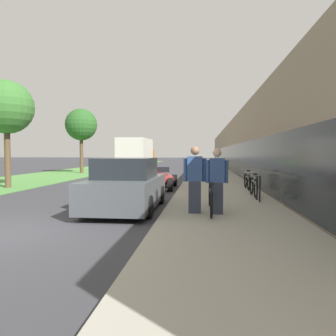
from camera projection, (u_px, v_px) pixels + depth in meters
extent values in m
cube|color=#A39E8E|center=(211.00, 173.00, 27.13)|extent=(3.50, 70.00, 0.12)
cube|color=gray|center=(275.00, 147.00, 34.25)|extent=(10.00, 70.00, 4.59)
cube|color=#1E2328|center=(227.00, 157.00, 34.82)|extent=(0.10, 63.00, 2.20)
cube|color=#518E42|center=(91.00, 170.00, 32.34)|extent=(5.91, 70.00, 0.03)
torus|color=black|center=(210.00, 195.00, 9.75)|extent=(0.05, 0.66, 0.66)
torus|color=black|center=(211.00, 205.00, 7.86)|extent=(0.05, 0.66, 0.66)
cylinder|color=black|center=(210.00, 192.00, 8.79)|extent=(0.04, 1.62, 0.04)
cylinder|color=black|center=(211.00, 197.00, 8.42)|extent=(0.04, 0.96, 0.31)
cylinder|color=black|center=(211.00, 189.00, 8.18)|extent=(0.03, 0.03, 0.27)
cube|color=black|center=(211.00, 184.00, 8.18)|extent=(0.11, 0.22, 0.05)
cylinder|color=black|center=(210.00, 184.00, 9.58)|extent=(0.03, 0.03, 0.29)
cylinder|color=silver|center=(210.00, 179.00, 9.57)|extent=(0.52, 0.03, 0.03)
cube|color=#33384C|center=(217.00, 198.00, 8.44)|extent=(0.31, 0.22, 0.81)
cube|color=#33518E|center=(217.00, 170.00, 8.41)|extent=(0.38, 0.22, 0.62)
cylinder|color=#33518E|center=(208.00, 172.00, 8.44)|extent=(0.10, 0.10, 0.59)
cylinder|color=#33518E|center=(226.00, 172.00, 8.39)|extent=(0.10, 0.10, 0.59)
sphere|color=beige|center=(217.00, 153.00, 8.39)|extent=(0.22, 0.22, 0.22)
cube|color=#33384C|center=(195.00, 197.00, 8.58)|extent=(0.32, 0.23, 0.84)
cube|color=#33518E|center=(195.00, 169.00, 8.55)|extent=(0.39, 0.23, 0.64)
cylinder|color=#33518E|center=(185.00, 170.00, 8.57)|extent=(0.10, 0.10, 0.61)
cylinder|color=#33518E|center=(204.00, 170.00, 8.52)|extent=(0.10, 0.10, 0.61)
sphere|color=#936B51|center=(195.00, 151.00, 8.52)|extent=(0.23, 0.23, 0.23)
cylinder|color=black|center=(260.00, 189.00, 10.40)|extent=(0.05, 0.05, 0.82)
cylinder|color=black|center=(257.00, 188.00, 10.95)|extent=(0.05, 0.05, 0.82)
cylinder|color=black|center=(259.00, 176.00, 10.65)|extent=(0.05, 0.55, 0.05)
torus|color=black|center=(251.00, 186.00, 12.29)|extent=(0.06, 0.68, 0.68)
torus|color=black|center=(256.00, 188.00, 11.30)|extent=(0.06, 0.68, 0.68)
cylinder|color=#B7BCC1|center=(254.00, 181.00, 11.79)|extent=(0.04, 0.84, 0.04)
cylinder|color=#B7BCC1|center=(254.00, 184.00, 11.60)|extent=(0.04, 0.51, 0.31)
cylinder|color=#B7BCC1|center=(255.00, 178.00, 11.47)|extent=(0.03, 0.03, 0.28)
cube|color=black|center=(255.00, 174.00, 11.46)|extent=(0.11, 0.22, 0.05)
cylinder|color=#B7BCC1|center=(252.00, 176.00, 12.20)|extent=(0.03, 0.03, 0.30)
cylinder|color=silver|center=(252.00, 172.00, 12.19)|extent=(0.52, 0.03, 0.03)
torus|color=black|center=(245.00, 180.00, 14.66)|extent=(0.06, 0.68, 0.68)
torus|color=black|center=(249.00, 182.00, 13.67)|extent=(0.06, 0.68, 0.68)
cylinder|color=#B7BCC1|center=(247.00, 177.00, 14.16)|extent=(0.04, 0.85, 0.04)
cylinder|color=#B7BCC1|center=(248.00, 179.00, 13.96)|extent=(0.04, 0.52, 0.31)
cylinder|color=#B7BCC1|center=(248.00, 174.00, 13.83)|extent=(0.03, 0.03, 0.28)
cube|color=black|center=(248.00, 171.00, 13.83)|extent=(0.11, 0.22, 0.05)
cylinder|color=#B7BCC1|center=(246.00, 173.00, 14.57)|extent=(0.03, 0.03, 0.29)
cylinder|color=silver|center=(246.00, 169.00, 14.56)|extent=(0.52, 0.03, 0.03)
cube|color=#4C5156|center=(126.00, 191.00, 9.74)|extent=(1.84, 4.09, 0.81)
cube|color=#1E2328|center=(126.00, 168.00, 9.71)|extent=(1.58, 2.04, 0.59)
cylinder|color=black|center=(110.00, 194.00, 11.06)|extent=(0.22, 0.60, 0.60)
cylinder|color=black|center=(160.00, 195.00, 10.88)|extent=(0.22, 0.60, 0.60)
cylinder|color=black|center=(84.00, 206.00, 8.62)|extent=(0.22, 0.60, 0.60)
cylinder|color=black|center=(148.00, 207.00, 8.44)|extent=(0.22, 0.60, 0.60)
ellipsoid|color=maroon|center=(156.00, 179.00, 15.51)|extent=(1.74, 3.88, 0.62)
cube|color=#1E2328|center=(157.00, 170.00, 15.97)|extent=(1.22, 0.04, 0.26)
cylinder|color=black|center=(143.00, 180.00, 16.72)|extent=(0.22, 0.60, 0.60)
cylinder|color=black|center=(175.00, 180.00, 16.55)|extent=(0.22, 0.60, 0.60)
cylinder|color=black|center=(134.00, 184.00, 14.49)|extent=(0.22, 0.60, 0.60)
cylinder|color=black|center=(170.00, 185.00, 14.31)|extent=(0.22, 0.60, 0.60)
cube|color=orange|center=(143.00, 158.00, 33.22)|extent=(2.22, 1.75, 1.79)
cube|color=silver|center=(135.00, 154.00, 29.71)|extent=(2.41, 5.26, 2.75)
cylinder|color=black|center=(131.00, 166.00, 32.92)|extent=(0.28, 0.84, 0.84)
cylinder|color=black|center=(153.00, 166.00, 32.68)|extent=(0.28, 0.84, 0.84)
cylinder|color=black|center=(121.00, 167.00, 28.84)|extent=(0.28, 0.84, 0.84)
cylinder|color=black|center=(145.00, 167.00, 28.61)|extent=(0.28, 0.84, 0.84)
cylinder|color=brown|center=(8.00, 157.00, 15.66)|extent=(0.28, 0.28, 2.99)
sphere|color=#38702D|center=(6.00, 107.00, 15.54)|extent=(2.54, 2.54, 2.54)
cylinder|color=brown|center=(82.00, 154.00, 27.19)|extent=(0.28, 0.28, 3.12)
sphere|color=#285B23|center=(81.00, 125.00, 27.08)|extent=(2.62, 2.62, 2.62)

